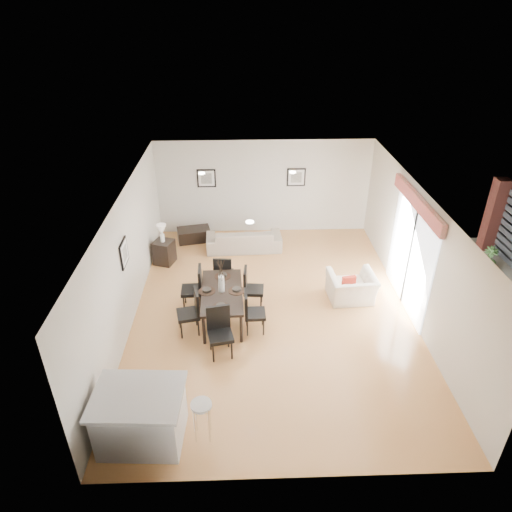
{
  "coord_description": "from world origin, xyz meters",
  "views": [
    {
      "loc": [
        -0.63,
        -8.1,
        6.07
      ],
      "look_at": [
        -0.34,
        0.4,
        1.19
      ],
      "focal_mm": 32.0,
      "sensor_mm": 36.0,
      "label": 1
    }
  ],
  "objects_px": {
    "sofa": "(244,239)",
    "dining_chair_wnear": "(192,309)",
    "dining_chair_wfar": "(195,286)",
    "kitchen_island": "(141,417)",
    "dining_chair_efar": "(250,286)",
    "dining_chair_foot": "(223,272)",
    "dining_chair_enear": "(251,310)",
    "bar_stool": "(201,409)",
    "dining_chair_head": "(219,328)",
    "coffee_table": "(194,235)",
    "dining_table": "(222,294)",
    "armchair": "(351,287)",
    "side_table": "(164,252)"
  },
  "relations": [
    {
      "from": "dining_chair_wfar",
      "to": "dining_chair_wnear",
      "type": "bearing_deg",
      "value": -2.33
    },
    {
      "from": "dining_chair_enear",
      "to": "dining_chair_foot",
      "type": "xyz_separation_m",
      "value": [
        -0.61,
        1.48,
        -0.01
      ]
    },
    {
      "from": "dining_chair_wfar",
      "to": "bar_stool",
      "type": "height_order",
      "value": "dining_chair_wfar"
    },
    {
      "from": "dining_chair_enear",
      "to": "side_table",
      "type": "relative_size",
      "value": 1.51
    },
    {
      "from": "coffee_table",
      "to": "bar_stool",
      "type": "relative_size",
      "value": 1.25
    },
    {
      "from": "dining_chair_efar",
      "to": "dining_chair_head",
      "type": "distance_m",
      "value": 1.6
    },
    {
      "from": "armchair",
      "to": "dining_chair_head",
      "type": "distance_m",
      "value": 3.35
    },
    {
      "from": "armchair",
      "to": "dining_chair_efar",
      "type": "distance_m",
      "value": 2.31
    },
    {
      "from": "dining_chair_wfar",
      "to": "kitchen_island",
      "type": "bearing_deg",
      "value": -11.26
    },
    {
      "from": "armchair",
      "to": "kitchen_island",
      "type": "height_order",
      "value": "kitchen_island"
    },
    {
      "from": "dining_chair_wnear",
      "to": "kitchen_island",
      "type": "xyz_separation_m",
      "value": [
        -0.56,
        -2.61,
        -0.07
      ]
    },
    {
      "from": "dining_chair_enear",
      "to": "bar_stool",
      "type": "distance_m",
      "value": 2.72
    },
    {
      "from": "dining_chair_wfar",
      "to": "coffee_table",
      "type": "distance_m",
      "value": 3.25
    },
    {
      "from": "dining_chair_efar",
      "to": "coffee_table",
      "type": "relative_size",
      "value": 1.06
    },
    {
      "from": "dining_table",
      "to": "bar_stool",
      "type": "relative_size",
      "value": 2.41
    },
    {
      "from": "armchair",
      "to": "dining_chair_wnear",
      "type": "bearing_deg",
      "value": 12.05
    },
    {
      "from": "dining_chair_head",
      "to": "coffee_table",
      "type": "height_order",
      "value": "dining_chair_head"
    },
    {
      "from": "dining_chair_efar",
      "to": "kitchen_island",
      "type": "bearing_deg",
      "value": 158.11
    },
    {
      "from": "dining_chair_foot",
      "to": "coffee_table",
      "type": "bearing_deg",
      "value": -65.35
    },
    {
      "from": "dining_chair_wfar",
      "to": "dining_chair_head",
      "type": "xyz_separation_m",
      "value": [
        0.57,
        -1.47,
        0.0
      ]
    },
    {
      "from": "dining_table",
      "to": "side_table",
      "type": "distance_m",
      "value": 2.91
    },
    {
      "from": "sofa",
      "to": "dining_chair_wnear",
      "type": "relative_size",
      "value": 2.06
    },
    {
      "from": "dining_chair_enear",
      "to": "bar_stool",
      "type": "xyz_separation_m",
      "value": [
        -0.82,
        -2.59,
        0.09
      ]
    },
    {
      "from": "sofa",
      "to": "dining_chair_head",
      "type": "bearing_deg",
      "value": 80.42
    },
    {
      "from": "dining_chair_wfar",
      "to": "dining_chair_efar",
      "type": "relative_size",
      "value": 1.06
    },
    {
      "from": "dining_table",
      "to": "dining_chair_enear",
      "type": "height_order",
      "value": "dining_chair_enear"
    },
    {
      "from": "dining_chair_wnear",
      "to": "coffee_table",
      "type": "xyz_separation_m",
      "value": [
        -0.32,
        4.05,
        -0.37
      ]
    },
    {
      "from": "dining_table",
      "to": "dining_chair_wfar",
      "type": "height_order",
      "value": "dining_chair_wfar"
    },
    {
      "from": "kitchen_island",
      "to": "bar_stool",
      "type": "height_order",
      "value": "kitchen_island"
    },
    {
      "from": "side_table",
      "to": "bar_stool",
      "type": "xyz_separation_m",
      "value": [
        1.36,
        -5.44,
        0.3
      ]
    },
    {
      "from": "dining_chair_foot",
      "to": "bar_stool",
      "type": "xyz_separation_m",
      "value": [
        -0.21,
        -4.07,
        0.1
      ]
    },
    {
      "from": "dining_table",
      "to": "side_table",
      "type": "bearing_deg",
      "value": 121.19
    },
    {
      "from": "dining_chair_enear",
      "to": "kitchen_island",
      "type": "distance_m",
      "value": 3.13
    },
    {
      "from": "armchair",
      "to": "dining_chair_efar",
      "type": "xyz_separation_m",
      "value": [
        -2.29,
        -0.17,
        0.2
      ]
    },
    {
      "from": "dining_table",
      "to": "kitchen_island",
      "type": "bearing_deg",
      "value": -112.77
    },
    {
      "from": "sofa",
      "to": "dining_chair_wnear",
      "type": "bearing_deg",
      "value": 70.18
    },
    {
      "from": "dining_chair_wfar",
      "to": "kitchen_island",
      "type": "height_order",
      "value": "dining_chair_wfar"
    },
    {
      "from": "dining_chair_head",
      "to": "coffee_table",
      "type": "xyz_separation_m",
      "value": [
        -0.9,
        4.69,
        -0.39
      ]
    },
    {
      "from": "armchair",
      "to": "dining_chair_head",
      "type": "height_order",
      "value": "dining_chair_head"
    },
    {
      "from": "sofa",
      "to": "dining_table",
      "type": "distance_m",
      "value": 3.15
    },
    {
      "from": "dining_chair_wfar",
      "to": "side_table",
      "type": "relative_size",
      "value": 1.62
    },
    {
      "from": "dining_chair_wnear",
      "to": "dining_chair_head",
      "type": "distance_m",
      "value": 0.86
    },
    {
      "from": "dining_chair_foot",
      "to": "dining_chair_efar",
      "type": "bearing_deg",
      "value": 139.47
    },
    {
      "from": "dining_chair_efar",
      "to": "dining_chair_foot",
      "type": "relative_size",
      "value": 1.03
    },
    {
      "from": "side_table",
      "to": "kitchen_island",
      "type": "height_order",
      "value": "kitchen_island"
    },
    {
      "from": "armchair",
      "to": "dining_table",
      "type": "bearing_deg",
      "value": 7.69
    },
    {
      "from": "kitchen_island",
      "to": "dining_chair_head",
      "type": "bearing_deg",
      "value": 63.22
    },
    {
      "from": "dining_chair_efar",
      "to": "dining_chair_foot",
      "type": "xyz_separation_m",
      "value": [
        -0.6,
        0.62,
        -0.01
      ]
    },
    {
      "from": "side_table",
      "to": "dining_chair_head",
      "type": "bearing_deg",
      "value": -65.78
    },
    {
      "from": "side_table",
      "to": "bar_stool",
      "type": "distance_m",
      "value": 5.61
    }
  ]
}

